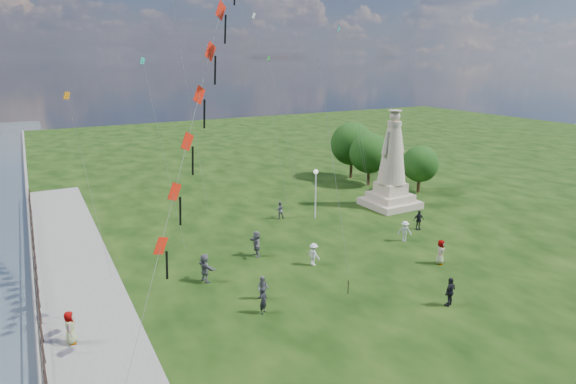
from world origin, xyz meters
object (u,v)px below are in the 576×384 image
statue (392,171)px  person_10 (70,329)px  person_2 (314,254)px  person_5 (205,268)px  person_11 (256,244)px  person_0 (263,301)px  lamppost (316,183)px  person_8 (405,231)px  person_4 (441,252)px  person_9 (419,220)px  person_1 (263,288)px  person_3 (450,292)px  person_7 (280,210)px

statue → person_10: 31.70m
person_2 → person_5: person_5 is taller
person_5 → person_10: size_ratio=1.09×
person_11 → person_5: bearing=-56.8°
statue → person_0: 23.62m
lamppost → person_10: 24.19m
person_8 → person_10: bearing=-131.5°
statue → person_2: size_ratio=5.81×
person_4 → person_9: 7.03m
person_1 → person_11: size_ratio=0.79×
person_0 → lamppost: bearing=14.3°
person_4 → person_10: 23.87m
person_8 → person_2: bearing=-135.5°
person_1 → person_4: size_ratio=0.86×
lamppost → person_10: (-21.34, -11.14, -2.40)m
lamppost → statue: bearing=-2.5°
lamppost → person_9: size_ratio=2.67×
person_0 → person_5: (-1.56, 5.44, 0.17)m
person_11 → person_10: bearing=-57.8°
person_5 → person_8: person_5 is taller
lamppost → person_10: bearing=-152.4°
lamppost → person_3: size_ratio=2.54×
person_2 → person_11: 4.39m
person_1 → person_3: bearing=19.9°
person_4 → person_7: (-5.37, 14.18, -0.08)m
person_3 → person_9: bearing=-141.1°
statue → lamppost: (-8.35, 0.36, -0.26)m
person_7 → person_2: bearing=88.9°
person_9 → person_2: bearing=-160.7°
person_7 → lamppost: bearing=166.9°
person_2 → person_10: bearing=83.5°
person_10 → person_11: 14.26m
person_1 → person_5: 4.58m
person_5 → person_10: person_5 is taller
person_2 → person_10: person_10 is taller
person_1 → person_9: 17.54m
person_11 → person_1: bearing=-13.6°
person_7 → statue: bearing=-175.8°
person_2 → person_9: bearing=-95.9°
person_5 → person_3: bearing=-143.7°
person_10 → person_9: bearing=-70.0°
lamppost → person_5: (-13.00, -7.52, -2.32)m
person_0 → person_3: person_3 is taller
person_1 → person_10: 10.57m
person_3 → person_11: 13.87m
person_11 → person_4: bearing=63.5°
person_0 → statue: bearing=-1.8°
person_10 → person_11: (13.02, 5.82, 0.09)m
person_0 → person_5: size_ratio=0.82×
person_10 → lamppost: bearing=-51.5°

